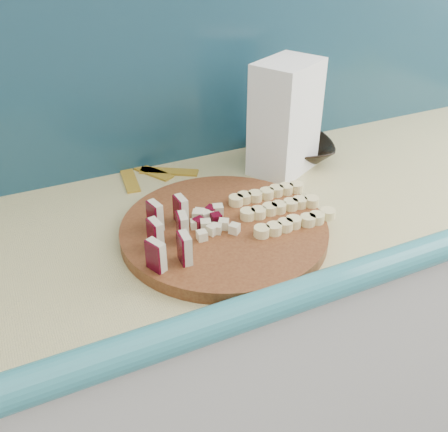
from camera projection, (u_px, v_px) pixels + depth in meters
The scene contains 9 objects.
kitchen_counter at pixel (220, 358), 1.32m from camera, with size 2.20×0.63×0.91m.
backsplash at pixel (167, 63), 1.17m from camera, with size 2.20×0.02×0.50m, color teal.
cutting_board at pixel (224, 230), 1.00m from camera, with size 0.41×0.41×0.03m, color #4B2110.
apple_wedges at pixel (169, 231), 0.92m from camera, with size 0.11×0.16×0.06m.
apple_chunks at pixel (212, 223), 0.98m from camera, with size 0.07×0.06×0.02m.
banana_slices at pixel (280, 208), 1.03m from camera, with size 0.19×0.16×0.02m.
brown_bowl at pixel (296, 150), 1.30m from camera, with size 0.19×0.19×0.05m, color black.
flour_bag at pixel (285, 118), 1.18m from camera, with size 0.16×0.11×0.27m, color white.
banana_peel at pixel (149, 173), 1.23m from camera, with size 0.19×0.16×0.01m.
Camera 1 is at (-0.28, 0.67, 1.48)m, focal length 40.00 mm.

